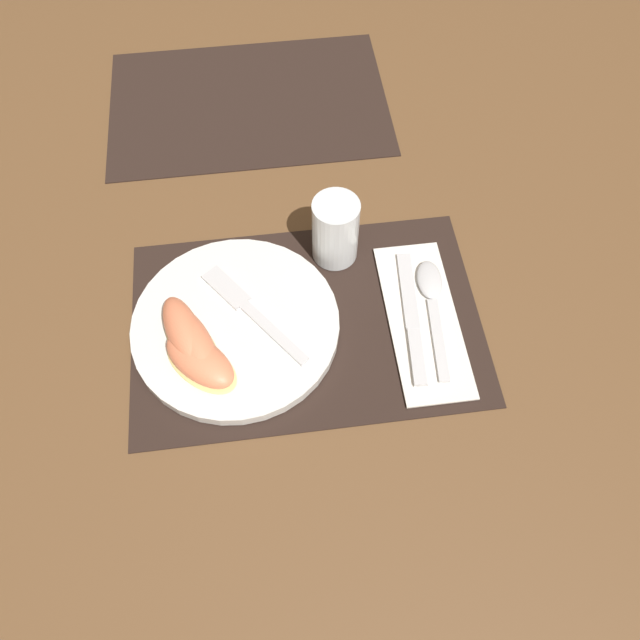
{
  "coord_description": "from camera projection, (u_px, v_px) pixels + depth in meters",
  "views": [
    {
      "loc": [
        -0.03,
        -0.41,
        0.71
      ],
      "look_at": [
        0.02,
        -0.01,
        0.02
      ],
      "focal_mm": 35.0,
      "sensor_mm": 36.0,
      "label": 1
    }
  ],
  "objects": [
    {
      "name": "ground_plane",
      "position": [
        306.0,
        322.0,
        0.83
      ],
      "size": [
        3.0,
        3.0,
        0.0
      ],
      "primitive_type": "plane",
      "color": "brown"
    },
    {
      "name": "placemat",
      "position": [
        306.0,
        322.0,
        0.82
      ],
      "size": [
        0.46,
        0.3,
        0.0
      ],
      "color": "black",
      "rests_on": "ground_plane"
    },
    {
      "name": "placemat_far",
      "position": [
        249.0,
        102.0,
        1.04
      ],
      "size": [
        0.46,
        0.3,
        0.0
      ],
      "color": "black",
      "rests_on": "ground_plane"
    },
    {
      "name": "plate",
      "position": [
        236.0,
        328.0,
        0.81
      ],
      "size": [
        0.27,
        0.27,
        0.02
      ],
      "color": "white",
      "rests_on": "placemat"
    },
    {
      "name": "juice_glass",
      "position": [
        335.0,
        233.0,
        0.84
      ],
      "size": [
        0.06,
        0.06,
        0.1
      ],
      "color": "silver",
      "rests_on": "placemat"
    },
    {
      "name": "napkin",
      "position": [
        423.0,
        319.0,
        0.82
      ],
      "size": [
        0.09,
        0.24,
        0.0
      ],
      "color": "white",
      "rests_on": "placemat"
    },
    {
      "name": "knife",
      "position": [
        412.0,
        320.0,
        0.82
      ],
      "size": [
        0.04,
        0.2,
        0.01
      ],
      "color": "silver",
      "rests_on": "napkin"
    },
    {
      "name": "spoon",
      "position": [
        432.0,
        295.0,
        0.83
      ],
      "size": [
        0.04,
        0.18,
        0.01
      ],
      "color": "silver",
      "rests_on": "napkin"
    },
    {
      "name": "fork",
      "position": [
        248.0,
        308.0,
        0.81
      ],
      "size": [
        0.13,
        0.16,
        0.0
      ],
      "color": "silver",
      "rests_on": "plate"
    },
    {
      "name": "citrus_wedge_0",
      "position": [
        185.0,
        334.0,
        0.78
      ],
      "size": [
        0.08,
        0.13,
        0.04
      ],
      "color": "#F4DB84",
      "rests_on": "plate"
    },
    {
      "name": "citrus_wedge_1",
      "position": [
        193.0,
        343.0,
        0.77
      ],
      "size": [
        0.09,
        0.13,
        0.04
      ],
      "color": "#F4DB84",
      "rests_on": "plate"
    },
    {
      "name": "citrus_wedge_2",
      "position": [
        200.0,
        361.0,
        0.76
      ],
      "size": [
        0.11,
        0.12,
        0.03
      ],
      "color": "#F4DB84",
      "rests_on": "plate"
    }
  ]
}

